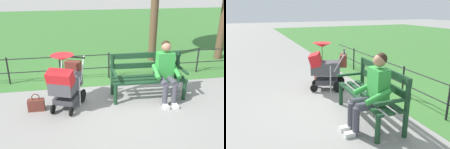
{
  "view_description": "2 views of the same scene",
  "coord_description": "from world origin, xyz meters",
  "views": [
    {
      "loc": [
        0.94,
        4.61,
        2.46
      ],
      "look_at": [
        0.16,
        0.15,
        0.67
      ],
      "focal_mm": 38.72,
      "sensor_mm": 36.0,
      "label": 1
    },
    {
      "loc": [
        -3.92,
        1.87,
        1.92
      ],
      "look_at": [
        0.16,
        0.21,
        0.63
      ],
      "focal_mm": 36.33,
      "sensor_mm": 36.0,
      "label": 2
    }
  ],
  "objects": [
    {
      "name": "park_fence",
      "position": [
        -0.27,
        -1.3,
        0.42
      ],
      "size": [
        7.55,
        0.04,
        0.7
      ],
      "color": "black",
      "rests_on": "ground"
    },
    {
      "name": "ground_plane",
      "position": [
        0.0,
        0.0,
        0.0
      ],
      "size": [
        60.0,
        60.0,
        0.0
      ],
      "primitive_type": "plane",
      "color": "gray"
    },
    {
      "name": "person_on_bench",
      "position": [
        -1.01,
        0.11,
        0.68
      ],
      "size": [
        0.54,
        0.74,
        1.28
      ],
      "color": "#42424C",
      "rests_on": "ground"
    },
    {
      "name": "handbag",
      "position": [
        1.7,
        0.16,
        0.13
      ],
      "size": [
        0.32,
        0.14,
        0.37
      ],
      "color": "brown",
      "rests_on": "ground"
    },
    {
      "name": "stroller",
      "position": [
        1.09,
        0.16,
        0.59
      ],
      "size": [
        0.79,
        1.0,
        1.15
      ],
      "color": "black",
      "rests_on": "ground"
    },
    {
      "name": "park_bench",
      "position": [
        -0.67,
        -0.12,
        0.53
      ],
      "size": [
        1.62,
        0.65,
        0.96
      ],
      "color": "#193D23",
      "rests_on": "ground"
    }
  ]
}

